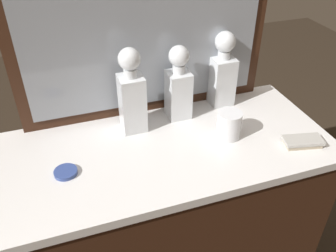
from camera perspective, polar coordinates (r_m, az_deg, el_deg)
name	(u,v)px	position (r m, az deg, el deg)	size (l,w,h in m)	color
dresser	(168,227)	(1.51, 0.00, -15.68)	(1.11, 0.52, 0.84)	#381E11
dresser_mirror	(144,9)	(1.23, -3.79, 17.99)	(0.91, 0.03, 0.77)	#381E11
crystal_decanter_center	(132,98)	(1.23, -5.73, 4.38)	(0.08, 0.08, 0.31)	white
crystal_decanter_far_right	(178,89)	(1.30, 1.67, 5.83)	(0.08, 0.08, 0.28)	white
crystal_decanter_left	(222,76)	(1.40, 8.56, 7.88)	(0.09, 0.09, 0.29)	white
crystal_tumbler_far_left	(229,126)	(1.24, 9.61, 0.05)	(0.08, 0.08, 0.10)	white
silver_brush_right	(303,142)	(1.29, 20.57, -2.34)	(0.14, 0.09, 0.02)	#B7A88C
porcelain_dish	(66,172)	(1.14, -15.91, -7.04)	(0.07, 0.07, 0.01)	#33478C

